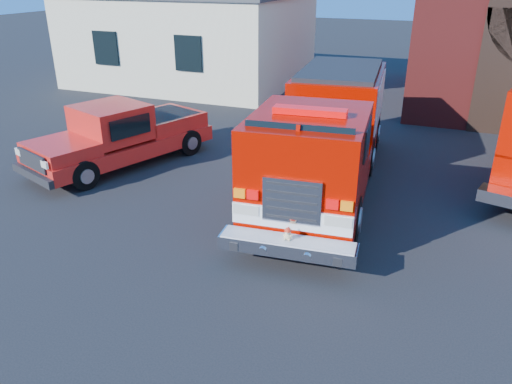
% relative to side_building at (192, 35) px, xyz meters
% --- Properties ---
extents(ground, '(100.00, 100.00, 0.00)m').
position_rel_side_building_xyz_m(ground, '(9.00, -13.00, -2.20)').
color(ground, black).
rests_on(ground, ground).
extents(side_building, '(10.20, 8.20, 4.35)m').
position_rel_side_building_xyz_m(side_building, '(0.00, 0.00, 0.00)').
color(side_building, beige).
rests_on(side_building, ground).
extents(fire_engine, '(3.19, 8.74, 2.63)m').
position_rel_side_building_xyz_m(fire_engine, '(9.35, -10.31, -0.84)').
color(fire_engine, black).
rests_on(fire_engine, ground).
extents(pickup_truck, '(3.59, 5.62, 1.73)m').
position_rel_side_building_xyz_m(pickup_truck, '(3.66, -11.03, -1.38)').
color(pickup_truck, black).
rests_on(pickup_truck, ground).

